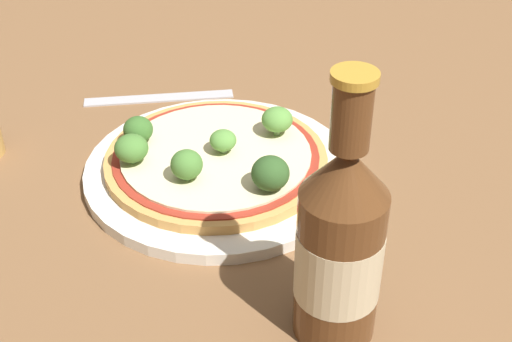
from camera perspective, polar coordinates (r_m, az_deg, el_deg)
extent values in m
plane|color=brown|center=(0.73, -2.35, 0.45)|extent=(3.00, 3.00, 0.00)
cylinder|color=silver|center=(0.72, -2.95, 0.07)|extent=(0.27, 0.27, 0.01)
cylinder|color=tan|center=(0.71, -3.20, 0.89)|extent=(0.22, 0.22, 0.01)
cylinder|color=maroon|center=(0.71, -3.22, 1.27)|extent=(0.21, 0.21, 0.00)
cylinder|color=beige|center=(0.71, -3.22, 1.36)|extent=(0.19, 0.19, 0.00)
cylinder|color=#6B8E51|center=(0.73, -9.34, 2.58)|extent=(0.01, 0.01, 0.01)
ellipsoid|color=#386628|center=(0.72, -9.41, 3.30)|extent=(0.03, 0.03, 0.03)
cylinder|color=#6B8E51|center=(0.70, -2.63, 1.80)|extent=(0.01, 0.01, 0.01)
ellipsoid|color=#568E3D|center=(0.70, -2.65, 2.47)|extent=(0.03, 0.03, 0.02)
cylinder|color=#6B8E51|center=(0.67, -5.51, -0.34)|extent=(0.01, 0.01, 0.01)
ellipsoid|color=#477A33|center=(0.66, -5.57, 0.53)|extent=(0.03, 0.03, 0.03)
cylinder|color=#6B8E51|center=(0.73, 1.69, 3.32)|extent=(0.01, 0.01, 0.01)
ellipsoid|color=#568E3D|center=(0.72, 1.71, 4.15)|extent=(0.03, 0.03, 0.02)
cylinder|color=#6B8E51|center=(0.70, -9.84, 0.97)|extent=(0.01, 0.01, 0.01)
ellipsoid|color=#477A33|center=(0.69, -9.93, 1.79)|extent=(0.03, 0.03, 0.03)
cylinder|color=#6B8E51|center=(0.65, 1.14, -1.12)|extent=(0.01, 0.01, 0.01)
ellipsoid|color=#2D5123|center=(0.65, 1.16, -0.17)|extent=(0.04, 0.04, 0.03)
cylinder|color=#563319|center=(0.52, 6.59, -7.48)|extent=(0.06, 0.06, 0.13)
cylinder|color=#C6B793|center=(0.52, 6.60, -7.28)|extent=(0.06, 0.06, 0.06)
cone|color=#563319|center=(0.47, 7.25, -0.08)|extent=(0.06, 0.06, 0.04)
cylinder|color=#563319|center=(0.45, 7.64, 4.41)|extent=(0.03, 0.03, 0.05)
cylinder|color=#B7892D|center=(0.44, 7.92, 7.49)|extent=(0.03, 0.03, 0.01)
cube|color=#B2B2B7|center=(0.86, -7.76, 5.85)|extent=(0.06, 0.18, 0.00)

